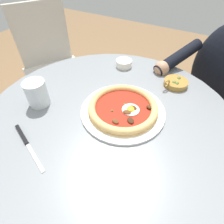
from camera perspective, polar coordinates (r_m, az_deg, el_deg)
name	(u,v)px	position (r m, az deg, el deg)	size (l,w,h in m)	color
ground_plane	(110,192)	(1.28, -0.55, -24.30)	(6.00, 6.00, 0.02)	brown
dining_table	(109,136)	(0.75, -0.87, -7.53)	(0.92, 0.92, 0.72)	gray
pizza_on_plate	(123,108)	(0.65, 3.55, 1.15)	(0.31, 0.31, 0.04)	white
water_glass	(38,95)	(0.72, -22.72, 5.11)	(0.08, 0.08, 0.10)	silver
steak_knife	(25,140)	(0.63, -26.05, -8.03)	(0.08, 0.20, 0.01)	silver
ramekin_capers	(124,63)	(0.90, 3.82, 15.35)	(0.08, 0.08, 0.03)	white
olive_pan	(176,83)	(0.82, 19.65, 8.78)	(0.12, 0.10, 0.05)	olive
diner_person	(211,104)	(1.16, 29.10, 2.39)	(0.44, 0.54, 1.12)	#282833
cafe_chair_spare_far	(51,60)	(1.42, -18.82, 15.41)	(0.56, 0.56, 0.90)	beige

